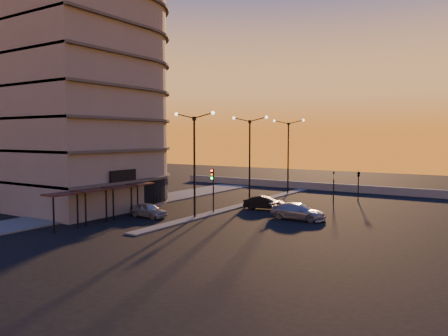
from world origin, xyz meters
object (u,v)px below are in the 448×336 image
at_px(streetlamp_mid, 250,153).
at_px(car_sedan, 264,203).
at_px(car_wagon, 298,211).
at_px(car_hatchback, 148,210).
at_px(traffic_light_main, 213,183).

xyz_separation_m(streetlamp_mid, car_sedan, (3.00, -2.29, -4.92)).
bearing_deg(streetlamp_mid, car_wagon, -34.32).
distance_m(streetlamp_mid, car_hatchback, 13.38).
relative_size(traffic_light_main, car_sedan, 1.04).
distance_m(car_sedan, car_wagon, 5.92).
bearing_deg(car_sedan, traffic_light_main, 134.28).
xyz_separation_m(traffic_light_main, car_hatchback, (-3.89, -4.68, -2.24)).
bearing_deg(car_hatchback, car_wagon, -58.34).
xyz_separation_m(streetlamp_mid, car_hatchback, (-3.89, -11.81, -4.94)).
height_order(traffic_light_main, car_sedan, traffic_light_main).
height_order(streetlamp_mid, car_wagon, streetlamp_mid).
height_order(streetlamp_mid, traffic_light_main, streetlamp_mid).
bearing_deg(streetlamp_mid, car_sedan, -37.41).
relative_size(streetlamp_mid, car_wagon, 1.93).
relative_size(streetlamp_mid, car_sedan, 2.33).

